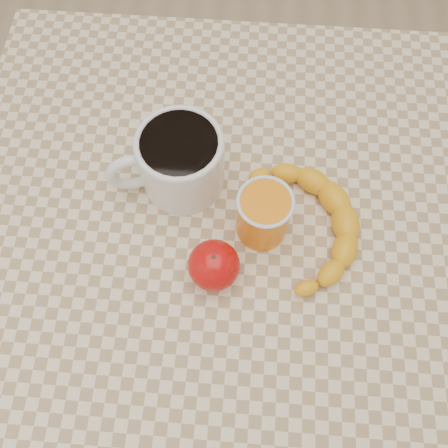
# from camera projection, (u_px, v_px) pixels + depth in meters

# --- Properties ---
(ground) EXTENTS (3.00, 3.00, 0.00)m
(ground) POSITION_uv_depth(u_px,v_px,m) (224.00, 335.00, 1.40)
(ground) COLOR tan
(ground) RESTS_ON ground
(table) EXTENTS (0.80, 0.80, 0.75)m
(table) POSITION_uv_depth(u_px,v_px,m) (224.00, 251.00, 0.79)
(table) COLOR beige
(table) RESTS_ON ground
(coffee_mug) EXTENTS (0.18, 0.15, 0.10)m
(coffee_mug) POSITION_uv_depth(u_px,v_px,m) (179.00, 160.00, 0.70)
(coffee_mug) COLOR silver
(coffee_mug) RESTS_ON table
(orange_juice_glass) EXTENTS (0.08, 0.08, 0.09)m
(orange_juice_glass) POSITION_uv_depth(u_px,v_px,m) (263.00, 215.00, 0.67)
(orange_juice_glass) COLOR orange
(orange_juice_glass) RESTS_ON table
(apple) EXTENTS (0.08, 0.08, 0.06)m
(apple) POSITION_uv_depth(u_px,v_px,m) (214.00, 265.00, 0.66)
(apple) COLOR #A20509
(apple) RESTS_ON table
(banana) EXTENTS (0.27, 0.31, 0.04)m
(banana) POSITION_uv_depth(u_px,v_px,m) (308.00, 224.00, 0.70)
(banana) COLOR #FAB116
(banana) RESTS_ON table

